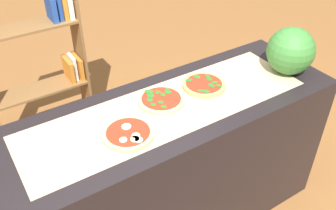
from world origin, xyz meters
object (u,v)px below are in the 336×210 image
at_px(pizza_spinach_1, 161,100).
at_px(pizza_spinach_2, 204,85).
at_px(pizza_mozzarella_0, 128,134).
at_px(watermelon, 291,51).
at_px(bookshelf, 46,65).

height_order(pizza_spinach_1, pizza_spinach_2, pizza_spinach_2).
bearing_deg(pizza_spinach_1, pizza_mozzarella_0, -151.27).
height_order(pizza_spinach_2, watermelon, watermelon).
distance_m(pizza_spinach_1, watermelon, 0.84).
distance_m(pizza_spinach_2, bookshelf, 1.33).
bearing_deg(watermelon, pizza_spinach_1, 169.82).
distance_m(pizza_mozzarella_0, pizza_spinach_2, 0.59).
bearing_deg(pizza_spinach_1, bookshelf, 105.37).
relative_size(pizza_mozzarella_0, pizza_spinach_1, 0.98).
height_order(pizza_mozzarella_0, bookshelf, bookshelf).
bearing_deg(pizza_mozzarella_0, watermelon, 0.46).
bearing_deg(bookshelf, watermelon, -48.83).
distance_m(pizza_spinach_1, bookshelf, 1.22).
bearing_deg(pizza_mozzarella_0, pizza_spinach_2, 14.49).
distance_m(pizza_spinach_2, watermelon, 0.57).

